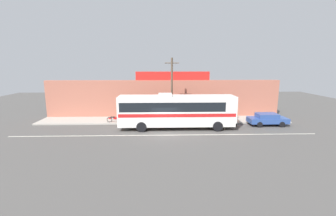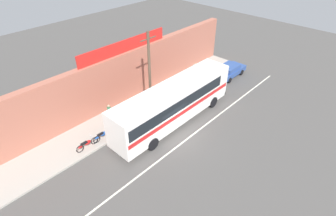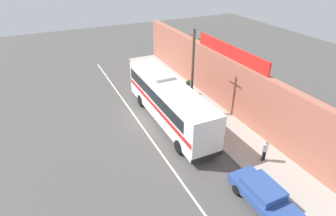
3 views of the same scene
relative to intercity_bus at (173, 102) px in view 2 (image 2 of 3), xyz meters
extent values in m
plane|color=#4F4C49|center=(-1.23, -1.56, -2.07)|extent=(70.00, 70.00, 0.00)
cube|color=#A8A399|center=(-1.23, 3.64, -2.00)|extent=(30.00, 3.60, 0.14)
cube|color=#B26651|center=(-1.23, 5.79, 0.33)|extent=(30.00, 0.70, 4.80)
cube|color=red|center=(-0.05, 5.79, 3.28)|extent=(9.48, 0.12, 1.10)
cube|color=silver|center=(-1.23, -2.36, -2.06)|extent=(30.00, 0.14, 0.01)
cube|color=white|center=(0.09, 0.00, -0.07)|extent=(12.24, 2.45, 3.10)
cube|color=black|center=(-0.40, 0.00, 0.48)|extent=(10.77, 2.47, 0.96)
cube|color=red|center=(0.09, 0.00, -0.37)|extent=(12.00, 2.47, 0.36)
cube|color=black|center=(6.18, 0.00, 0.38)|extent=(0.04, 2.21, 1.40)
cube|color=black|center=(6.17, 0.00, -1.44)|extent=(0.12, 2.45, 0.36)
cube|color=silver|center=(-1.14, 0.00, 1.60)|extent=(1.40, 1.72, 0.24)
cylinder|color=black|center=(4.25, 1.14, -1.55)|extent=(1.04, 0.32, 1.04)
cylinder|color=black|center=(4.25, -1.14, -1.55)|extent=(1.04, 0.32, 1.04)
cylinder|color=black|center=(-3.59, 1.14, -1.55)|extent=(1.04, 0.32, 1.04)
cylinder|color=black|center=(-3.59, -1.14, -1.55)|extent=(1.04, 0.32, 1.04)
cube|color=#2D4C93|center=(10.46, 1.01, -1.46)|extent=(4.28, 1.80, 0.56)
cube|color=#2D4C93|center=(10.36, 1.01, -0.94)|extent=(2.23, 1.62, 0.48)
cube|color=black|center=(11.18, 1.01, -0.97)|extent=(0.21, 1.51, 0.34)
cylinder|color=black|center=(11.70, 1.86, -1.76)|extent=(0.62, 0.20, 0.62)
cylinder|color=black|center=(11.70, 0.16, -1.76)|extent=(0.62, 0.20, 0.62)
cylinder|color=black|center=(9.21, 1.86, -1.76)|extent=(0.62, 0.20, 0.62)
cylinder|color=black|center=(9.21, 0.16, -1.76)|extent=(0.62, 0.20, 0.62)
cylinder|color=brown|center=(-0.32, 2.39, 1.78)|extent=(0.22, 0.22, 7.41)
cylinder|color=brown|center=(-0.32, 2.39, 4.88)|extent=(1.60, 0.10, 0.10)
torus|color=black|center=(-6.35, 2.46, -1.62)|extent=(0.62, 0.06, 0.62)
torus|color=black|center=(-7.61, 2.46, -1.62)|extent=(0.62, 0.06, 0.62)
cylinder|color=silver|center=(-6.43, 2.46, -1.32)|extent=(0.34, 0.04, 0.65)
cylinder|color=silver|center=(-6.53, 2.46, -1.00)|extent=(0.03, 0.56, 0.03)
ellipsoid|color=red|center=(-6.92, 2.46, -1.44)|extent=(0.56, 0.22, 0.34)
cube|color=black|center=(-7.21, 2.46, -1.32)|extent=(0.52, 0.20, 0.10)
ellipsoid|color=red|center=(-7.55, 2.46, -1.48)|extent=(0.36, 0.14, 0.16)
torus|color=black|center=(-4.92, 2.43, -1.62)|extent=(0.62, 0.06, 0.62)
torus|color=black|center=(-6.16, 2.43, -1.62)|extent=(0.62, 0.06, 0.62)
cylinder|color=silver|center=(-5.00, 2.43, -1.32)|extent=(0.34, 0.04, 0.65)
cylinder|color=silver|center=(-5.10, 2.43, -1.00)|extent=(0.03, 0.56, 0.03)
ellipsoid|color=#1E51B2|center=(-5.48, 2.43, -1.44)|extent=(0.56, 0.22, 0.34)
cube|color=black|center=(-5.76, 2.43, -1.32)|extent=(0.52, 0.20, 0.10)
ellipsoid|color=#1E51B2|center=(-6.10, 2.43, -1.48)|extent=(0.36, 0.14, 0.16)
cylinder|color=navy|center=(-3.69, 4.05, -1.53)|extent=(0.13, 0.13, 0.79)
cylinder|color=navy|center=(-3.69, 3.87, -1.53)|extent=(0.13, 0.13, 0.79)
cylinder|color=#2D7A4C|center=(-3.69, 3.96, -0.84)|extent=(0.30, 0.30, 0.59)
sphere|color=tan|center=(-3.69, 3.96, -0.41)|extent=(0.21, 0.21, 0.21)
cylinder|color=#2D7A4C|center=(-3.69, 4.16, -0.81)|extent=(0.08, 0.08, 0.54)
cylinder|color=#2D7A4C|center=(-3.69, 3.76, -0.81)|extent=(0.08, 0.08, 0.54)
cylinder|color=black|center=(7.62, 3.74, -1.53)|extent=(0.13, 0.13, 0.79)
cylinder|color=black|center=(7.62, 3.56, -1.53)|extent=(0.13, 0.13, 0.79)
cylinder|color=white|center=(7.62, 3.65, -0.83)|extent=(0.30, 0.30, 0.60)
sphere|color=tan|center=(7.62, 3.65, -0.40)|extent=(0.22, 0.22, 0.22)
cylinder|color=white|center=(7.62, 3.85, -0.80)|extent=(0.08, 0.08, 0.55)
cylinder|color=white|center=(7.62, 3.45, -0.80)|extent=(0.08, 0.08, 0.55)
camera|label=1|loc=(-1.59, -24.13, 4.73)|focal=24.83mm
camera|label=2|loc=(-13.85, -12.33, 12.32)|focal=28.76mm
camera|label=3|loc=(18.44, -8.74, 10.75)|focal=29.91mm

